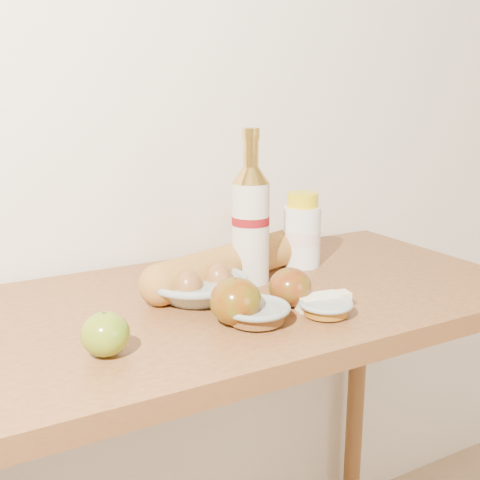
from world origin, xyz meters
name	(u,v)px	position (x,y,z in m)	size (l,w,h in m)	color
back_wall	(162,86)	(0.00, 1.51, 1.30)	(3.50, 0.02, 2.60)	silver
table	(233,354)	(0.00, 1.18, 0.78)	(1.20, 0.60, 0.90)	#965E30
bourbon_bottle	(251,221)	(0.08, 1.24, 1.03)	(0.10, 0.10, 0.32)	beige
cream_bottle	(302,232)	(0.24, 1.29, 0.98)	(0.11, 0.11, 0.17)	white
egg_bowl	(196,285)	(-0.07, 1.20, 0.93)	(0.24, 0.24, 0.07)	#93A09B
baguette	(234,262)	(0.05, 1.26, 0.94)	(0.48, 0.22, 0.08)	gold
apple_yellowgreen	(105,334)	(-0.30, 1.04, 0.93)	(0.09, 0.09, 0.07)	olive
apple_redgreen_front	(236,301)	(-0.06, 1.05, 0.94)	(0.10, 0.10, 0.08)	maroon
apple_redgreen_right	(290,287)	(0.07, 1.08, 0.94)	(0.10, 0.10, 0.07)	maroon
sugar_bowl	(256,313)	(-0.03, 1.04, 0.92)	(0.14, 0.14, 0.03)	gray
syrup_bowl	(326,308)	(0.09, 1.01, 0.91)	(0.12, 0.12, 0.03)	#93A09B
butter_stick	(323,301)	(0.11, 1.04, 0.91)	(0.11, 0.05, 0.03)	#FFF7C5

